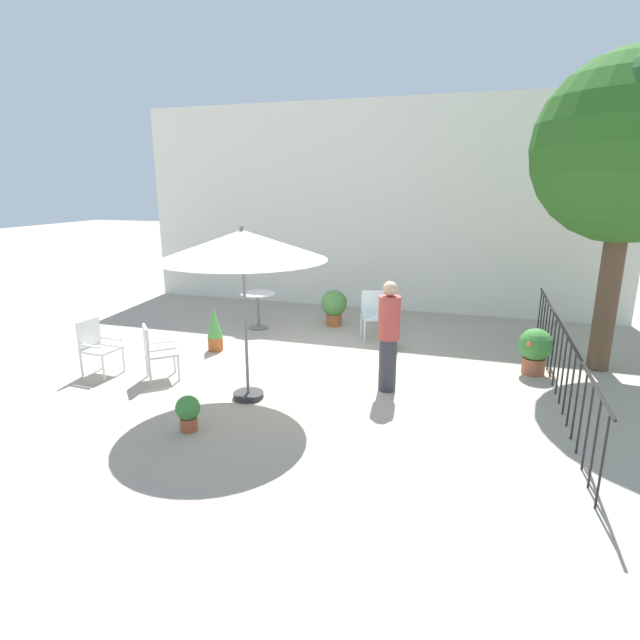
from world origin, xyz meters
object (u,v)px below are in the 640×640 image
at_px(cafe_table_0, 258,304).
at_px(shade_tree, 633,148).
at_px(potted_plant_2, 188,411).
at_px(patio_chair_1, 96,344).
at_px(patio_chair_0, 373,312).
at_px(standing_person, 389,335).
at_px(patio_chair_2, 156,349).
at_px(potted_plant_0, 389,336).
at_px(potted_plant_1, 215,329).
at_px(patio_umbrella_0, 242,246).
at_px(potted_plant_3, 334,305).
at_px(potted_plant_4, 535,349).

bearing_deg(cafe_table_0, shade_tree, -4.77).
bearing_deg(shade_tree, potted_plant_2, -143.33).
xyz_separation_m(shade_tree, patio_chair_1, (-7.90, -2.72, -3.02)).
height_order(patio_chair_0, standing_person, standing_person).
relative_size(patio_chair_1, potted_plant_2, 1.95).
xyz_separation_m(shade_tree, patio_chair_2, (-6.83, -2.66, -3.03)).
height_order(patio_chair_1, potted_plant_0, patio_chair_1).
bearing_deg(potted_plant_1, patio_chair_2, -96.10).
relative_size(shade_tree, cafe_table_0, 6.35).
relative_size(patio_umbrella_0, potted_plant_0, 4.98).
bearing_deg(potted_plant_2, potted_plant_0, 64.85).
bearing_deg(cafe_table_0, potted_plant_2, -76.66).
height_order(potted_plant_1, potted_plant_3, potted_plant_1).
height_order(patio_umbrella_0, potted_plant_3, patio_umbrella_0).
xyz_separation_m(patio_umbrella_0, potted_plant_3, (0.12, 4.14, -1.75)).
bearing_deg(patio_chair_1, potted_plant_4, 17.21).
distance_m(patio_chair_0, potted_plant_3, 1.23).
distance_m(patio_chair_1, potted_plant_2, 2.81).
bearing_deg(potted_plant_1, potted_plant_4, 4.81).
relative_size(potted_plant_1, standing_person, 0.49).
relative_size(cafe_table_0, potted_plant_2, 1.69).
bearing_deg(potted_plant_4, patio_chair_0, 158.05).
bearing_deg(patio_chair_2, potted_plant_2, -44.48).
bearing_deg(patio_umbrella_0, shade_tree, 29.39).
bearing_deg(potted_plant_0, standing_person, -81.23).
bearing_deg(patio_chair_0, patio_chair_2, -131.19).
bearing_deg(potted_plant_0, patio_chair_2, -141.71).
xyz_separation_m(potted_plant_0, potted_plant_1, (-3.09, -1.00, 0.15)).
bearing_deg(potted_plant_3, shade_tree, -13.95).
bearing_deg(patio_chair_2, potted_plant_0, 38.29).
distance_m(potted_plant_0, potted_plant_2, 4.36).
xyz_separation_m(shade_tree, potted_plant_1, (-6.66, -1.09, -3.12)).
height_order(shade_tree, cafe_table_0, shade_tree).
relative_size(cafe_table_0, potted_plant_4, 1.02).
distance_m(patio_umbrella_0, standing_person, 2.46).
bearing_deg(potted_plant_1, potted_plant_0, 17.88).
xyz_separation_m(shade_tree, cafe_table_0, (-6.51, 0.54, -2.99)).
distance_m(patio_umbrella_0, potted_plant_4, 4.96).
relative_size(patio_chair_2, standing_person, 0.53).
height_order(potted_plant_1, potted_plant_2, potted_plant_1).
bearing_deg(patio_chair_1, patio_umbrella_0, -3.64).
distance_m(patio_chair_2, potted_plant_1, 1.59).
bearing_deg(potted_plant_4, standing_person, -147.39).
distance_m(potted_plant_2, standing_person, 3.02).
xyz_separation_m(potted_plant_1, potted_plant_4, (5.55, 0.47, 0.02)).
relative_size(patio_umbrella_0, patio_chair_1, 2.75).
bearing_deg(potted_plant_0, patio_chair_1, -148.70).
height_order(patio_chair_0, potted_plant_1, patio_chair_0).
relative_size(patio_chair_2, potted_plant_0, 1.79).
height_order(patio_chair_1, potted_plant_2, patio_chair_1).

